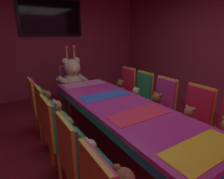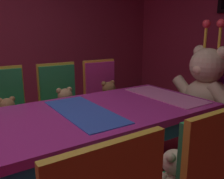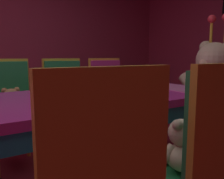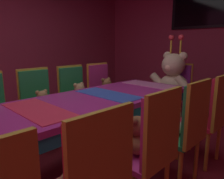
% 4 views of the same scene
% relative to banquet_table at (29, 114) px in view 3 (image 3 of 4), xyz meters
% --- Properties ---
extents(banquet_table, '(0.90, 2.85, 0.75)m').
position_rel_banquet_table_xyz_m(banquet_table, '(0.00, 0.00, 0.00)').
color(banquet_table, '#B22D8C').
rests_on(banquet_table, ground_plane).
extents(chair_left_2, '(0.42, 0.41, 0.98)m').
position_rel_banquet_table_xyz_m(chair_left_2, '(-0.89, 0.02, -0.06)').
color(chair_left_2, '#268C4C').
rests_on(chair_left_2, ground_plane).
extents(teddy_left_2, '(0.23, 0.29, 0.28)m').
position_rel_banquet_table_xyz_m(teddy_left_2, '(-0.74, 0.02, -0.08)').
color(teddy_left_2, '#9E7247').
rests_on(teddy_left_2, chair_left_2).
extents(chair_left_3, '(0.42, 0.41, 0.98)m').
position_rel_banquet_table_xyz_m(chair_left_3, '(-0.86, 0.56, -0.06)').
color(chair_left_3, '#268C4C').
rests_on(chair_left_3, ground_plane).
extents(teddy_left_3, '(0.25, 0.32, 0.30)m').
position_rel_banquet_table_xyz_m(teddy_left_3, '(-0.71, 0.56, -0.07)').
color(teddy_left_3, tan).
rests_on(teddy_left_3, chair_left_3).
extents(chair_left_4, '(0.42, 0.41, 0.98)m').
position_rel_banquet_table_xyz_m(chair_left_4, '(-0.87, 1.09, -0.06)').
color(chair_left_4, '#CC338C').
rests_on(chair_left_4, ground_plane).
extents(teddy_left_4, '(0.25, 0.33, 0.31)m').
position_rel_banquet_table_xyz_m(teddy_left_4, '(-0.73, 1.09, -0.07)').
color(teddy_left_4, olive).
rests_on(teddy_left_4, chair_left_4).
extents(teddy_right_2, '(0.25, 0.32, 0.31)m').
position_rel_banquet_table_xyz_m(teddy_right_2, '(0.71, 0.02, -0.07)').
color(teddy_right_2, brown).
rests_on(teddy_right_2, chair_right_2).
extents(chair_right_3, '(0.42, 0.41, 0.98)m').
position_rel_banquet_table_xyz_m(chair_right_3, '(0.87, 0.54, -0.06)').
color(chair_right_3, '#268C4C').
rests_on(chair_right_3, ground_plane).
extents(teddy_right_3, '(0.22, 0.28, 0.26)m').
position_rel_banquet_table_xyz_m(teddy_right_3, '(0.72, 0.54, -0.08)').
color(teddy_right_3, beige).
rests_on(teddy_right_3, chair_right_3).
extents(throne_chair, '(0.41, 0.42, 0.98)m').
position_rel_banquet_table_xyz_m(throne_chair, '(0.00, 1.97, -0.06)').
color(throne_chair, purple).
rests_on(throne_chair, ground_plane).
extents(king_teddy_bear, '(0.75, 0.58, 0.96)m').
position_rel_banquet_table_xyz_m(king_teddy_bear, '(0.00, 1.80, 0.11)').
color(king_teddy_bear, beige).
rests_on(king_teddy_bear, throne_chair).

